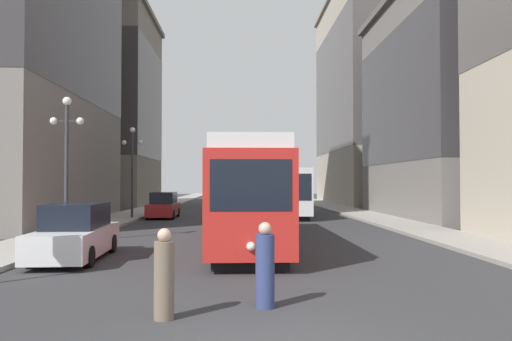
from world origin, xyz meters
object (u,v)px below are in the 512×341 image
at_px(pedestrian_crossing_far, 164,277).
at_px(transit_bus, 285,190).
at_px(parked_car_left_mid, 76,233).
at_px(pedestrian_crossing_near, 265,268).
at_px(lamp_post_left_near, 67,146).
at_px(parked_car_left_near, 164,206).
at_px(streetcar, 247,192).
at_px(lamp_post_left_far, 132,159).

bearing_deg(pedestrian_crossing_far, transit_bus, 46.78).
xyz_separation_m(parked_car_left_mid, pedestrian_crossing_near, (5.86, -6.38, -0.05)).
height_order(transit_bus, pedestrian_crossing_far, transit_bus).
relative_size(transit_bus, lamp_post_left_near, 2.10).
bearing_deg(parked_car_left_near, lamp_post_left_near, -97.89).
bearing_deg(parked_car_left_near, transit_bus, 14.74).
distance_m(streetcar, transit_bus, 17.35).
height_order(pedestrian_crossing_near, lamp_post_left_near, lamp_post_left_near).
bearing_deg(transit_bus, streetcar, -99.89).
bearing_deg(parked_car_left_near, pedestrian_crossing_far, -81.37).
height_order(lamp_post_left_near, lamp_post_left_far, lamp_post_left_far).
relative_size(streetcar, parked_car_left_near, 3.02).
bearing_deg(pedestrian_crossing_far, lamp_post_left_far, 70.21).
xyz_separation_m(pedestrian_crossing_near, pedestrian_crossing_far, (-1.90, -0.76, -0.02)).
bearing_deg(lamp_post_left_far, parked_car_left_mid, -83.67).
relative_size(parked_car_left_mid, pedestrian_crossing_far, 3.03).
relative_size(parked_car_left_mid, lamp_post_left_near, 0.85).
relative_size(transit_bus, lamp_post_left_far, 2.05).
xyz_separation_m(transit_bus, parked_car_left_mid, (-8.82, -20.84, -1.10)).
height_order(transit_bus, lamp_post_left_far, lamp_post_left_far).
bearing_deg(pedestrian_crossing_near, transit_bus, 0.77).
height_order(parked_car_left_near, pedestrian_crossing_near, parked_car_left_near).
height_order(streetcar, parked_car_left_near, streetcar).
distance_m(parked_car_left_near, parked_car_left_mid, 18.50).
bearing_deg(streetcar, pedestrian_crossing_near, -88.84).
xyz_separation_m(lamp_post_left_near, lamp_post_left_far, (0.00, 12.59, 0.08)).
xyz_separation_m(streetcar, pedestrian_crossing_near, (0.21, -10.17, -1.30)).
xyz_separation_m(streetcar, lamp_post_left_far, (-7.55, 13.31, 2.00)).
bearing_deg(parked_car_left_near, pedestrian_crossing_near, -76.91).
distance_m(pedestrian_crossing_far, lamp_post_left_far, 25.16).
bearing_deg(lamp_post_left_near, parked_car_left_near, 82.26).
height_order(parked_car_left_mid, pedestrian_crossing_near, parked_car_left_mid).
height_order(transit_bus, parked_car_left_mid, transit_bus).
relative_size(transit_bus, pedestrian_crossing_far, 7.48).
height_order(pedestrian_crossing_near, pedestrian_crossing_far, pedestrian_crossing_near).
relative_size(transit_bus, parked_car_left_mid, 2.47).
xyz_separation_m(transit_bus, pedestrian_crossing_near, (-2.96, -27.23, -1.15)).
bearing_deg(parked_car_left_mid, lamp_post_left_near, 110.51).
height_order(streetcar, parked_car_left_mid, streetcar).
distance_m(lamp_post_left_near, lamp_post_left_far, 12.59).
bearing_deg(parked_car_left_mid, streetcar, 31.53).
bearing_deg(pedestrian_crossing_far, pedestrian_crossing_near, -11.59).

